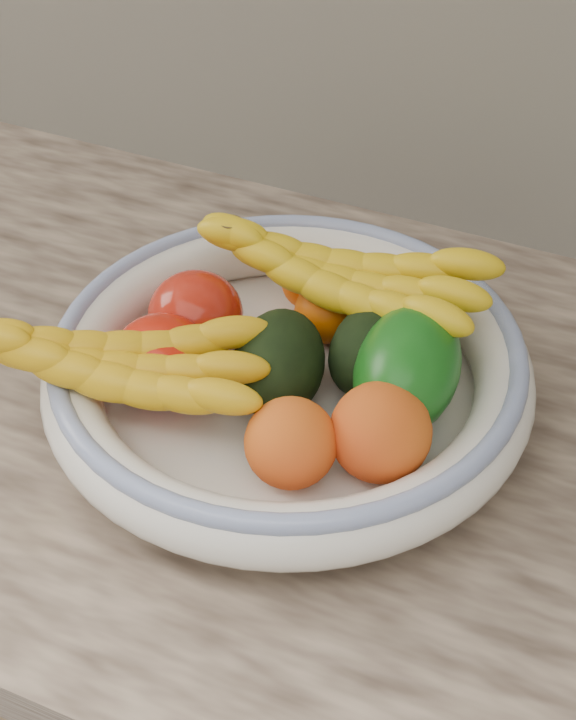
# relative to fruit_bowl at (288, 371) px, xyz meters

# --- Properties ---
(kitchen_counter) EXTENTS (2.44, 0.66, 1.40)m
(kitchen_counter) POSITION_rel_fruit_bowl_xyz_m (0.00, 0.03, -0.48)
(kitchen_counter) COLOR brown
(kitchen_counter) RESTS_ON ground
(fruit_bowl) EXTENTS (0.39, 0.39, 0.08)m
(fruit_bowl) POSITION_rel_fruit_bowl_xyz_m (0.00, 0.00, 0.00)
(fruit_bowl) COLOR silver
(fruit_bowl) RESTS_ON kitchen_counter
(clementine_back_left) EXTENTS (0.06, 0.06, 0.05)m
(clementine_back_left) POSITION_rel_fruit_bowl_xyz_m (-0.03, 0.11, 0.01)
(clementine_back_left) COLOR #F75C05
(clementine_back_left) RESTS_ON fruit_bowl
(clementine_back_right) EXTENTS (0.06, 0.06, 0.04)m
(clementine_back_right) POSITION_rel_fruit_bowl_xyz_m (0.04, 0.11, 0.01)
(clementine_back_right) COLOR orange
(clementine_back_right) RESTS_ON fruit_bowl
(clementine_back_mid) EXTENTS (0.07, 0.07, 0.05)m
(clementine_back_mid) POSITION_rel_fruit_bowl_xyz_m (0.00, 0.08, 0.01)
(clementine_back_mid) COLOR #E15E04
(clementine_back_mid) RESTS_ON fruit_bowl
(tomato_left) EXTENTS (0.09, 0.09, 0.07)m
(tomato_left) POSITION_rel_fruit_bowl_xyz_m (-0.09, 0.02, 0.01)
(tomato_left) COLOR #B21E0F
(tomato_left) RESTS_ON fruit_bowl
(tomato_near_left) EXTENTS (0.09, 0.09, 0.07)m
(tomato_near_left) POSITION_rel_fruit_bowl_xyz_m (-0.09, -0.04, 0.01)
(tomato_near_left) COLOR red
(tomato_near_left) RESTS_ON fruit_bowl
(avocado_center) EXTENTS (0.10, 0.12, 0.07)m
(avocado_center) POSITION_rel_fruit_bowl_xyz_m (-0.00, -0.01, 0.02)
(avocado_center) COLOR black
(avocado_center) RESTS_ON fruit_bowl
(avocado_right) EXTENTS (0.09, 0.12, 0.07)m
(avocado_right) POSITION_rel_fruit_bowl_xyz_m (0.06, 0.04, 0.02)
(avocado_right) COLOR black
(avocado_right) RESTS_ON fruit_bowl
(green_mango) EXTENTS (0.12, 0.14, 0.11)m
(green_mango) POSITION_rel_fruit_bowl_xyz_m (0.09, 0.01, 0.03)
(green_mango) COLOR #0E4E0F
(green_mango) RESTS_ON fruit_bowl
(peach_front) EXTENTS (0.09, 0.09, 0.07)m
(peach_front) POSITION_rel_fruit_bowl_xyz_m (0.04, -0.09, 0.02)
(peach_front) COLOR orange
(peach_front) RESTS_ON fruit_bowl
(peach_right) EXTENTS (0.10, 0.10, 0.07)m
(peach_right) POSITION_rel_fruit_bowl_xyz_m (0.10, -0.05, 0.02)
(peach_right) COLOR orange
(peach_right) RESTS_ON fruit_bowl
(banana_bunch_back) EXTENTS (0.27, 0.11, 0.08)m
(banana_bunch_back) POSITION_rel_fruit_bowl_xyz_m (0.01, 0.08, 0.04)
(banana_bunch_back) COLOR yellow
(banana_bunch_back) RESTS_ON fruit_bowl
(banana_bunch_front) EXTENTS (0.27, 0.18, 0.07)m
(banana_bunch_front) POSITION_rel_fruit_bowl_xyz_m (-0.10, -0.09, 0.03)
(banana_bunch_front) COLOR gold
(banana_bunch_front) RESTS_ON fruit_bowl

